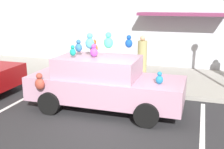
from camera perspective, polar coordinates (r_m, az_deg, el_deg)
name	(u,v)px	position (r m, az deg, el deg)	size (l,w,h in m)	color
ground_plane	(107,133)	(6.84, -1.04, -11.93)	(60.00, 60.00, 0.00)	#262628
sidewalk	(147,78)	(11.36, 7.17, -0.70)	(24.00, 4.00, 0.15)	gray
parking_stripe_front	(203,128)	(7.44, 18.00, -10.38)	(0.12, 3.60, 0.01)	silver
parking_stripe_rear	(14,104)	(9.17, -19.33, -5.68)	(0.12, 3.60, 0.01)	silver
plush_covered_car	(103,83)	(8.03, -1.76, -1.65)	(4.42, 2.00, 2.21)	#B2869E
teddy_bear_on_sidewalk	(134,74)	(10.36, 4.50, 0.14)	(0.36, 0.30, 0.70)	beige
pedestrian_walking_past	(142,59)	(10.81, 6.17, 3.17)	(0.36, 0.36, 1.68)	tan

